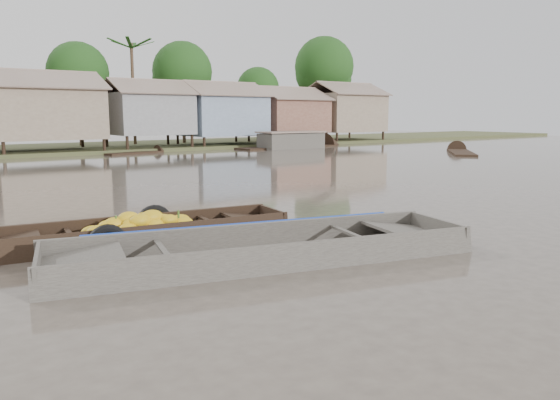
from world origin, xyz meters
TOP-DOWN VIEW (x-y plane):
  - ground at (0.00, 0.00)m, footprint 120.00×120.00m
  - riverbank at (3.03, 31.86)m, footprint 120.00×12.47m
  - banana_boat at (-1.99, 2.51)m, footprint 6.27×2.27m
  - viewer_boat at (-0.68, -0.19)m, footprint 7.95×3.85m
  - distant_boats at (13.59, 24.33)m, footprint 47.41×16.25m

SIDE VIEW (x-z plane):
  - ground at x=0.00m, z-range 0.00..0.00m
  - viewer_boat at x=-0.68m, z-range -0.24..0.37m
  - banana_boat at x=-1.99m, z-range -0.25..0.63m
  - distant_boats at x=13.59m, z-range -0.47..0.90m
  - riverbank at x=3.03m, z-range -2.04..8.18m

